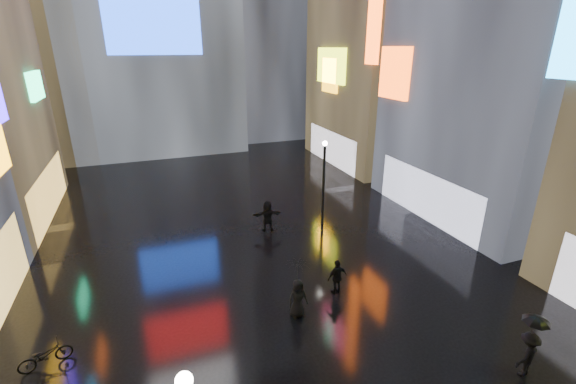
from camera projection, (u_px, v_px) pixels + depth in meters
ground at (242, 225)px, 23.45m from camera, size 140.00×140.00×0.00m
tower_flank_left at (16, 12)px, 33.48m from camera, size 10.00×10.00×26.00m
lamp_far at (324, 179)px, 22.56m from camera, size 0.30×0.30×5.20m
pedestrian_2 at (527, 354)px, 12.52m from camera, size 1.17×0.83×1.64m
pedestrian_3 at (337, 277)px, 16.71m from camera, size 1.01×0.53×1.64m
pedestrian_4 at (298, 298)px, 15.29m from camera, size 0.83×0.57×1.65m
pedestrian_5 at (268, 216)px, 22.45m from camera, size 1.75×0.72×1.84m
umbrella_1 at (535, 325)px, 12.10m from camera, size 0.93×0.93×0.70m
umbrella_2 at (298, 271)px, 14.84m from camera, size 1.39×1.39×0.89m
bicycle at (45, 356)px, 12.98m from camera, size 1.75×1.01×0.87m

